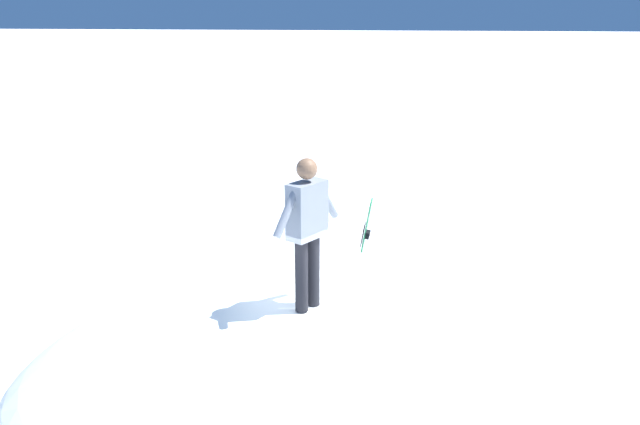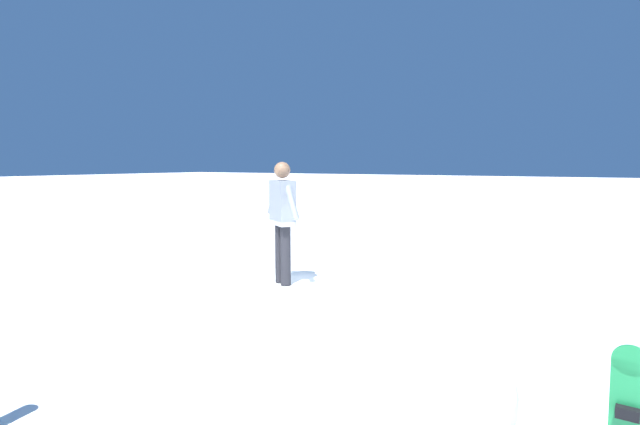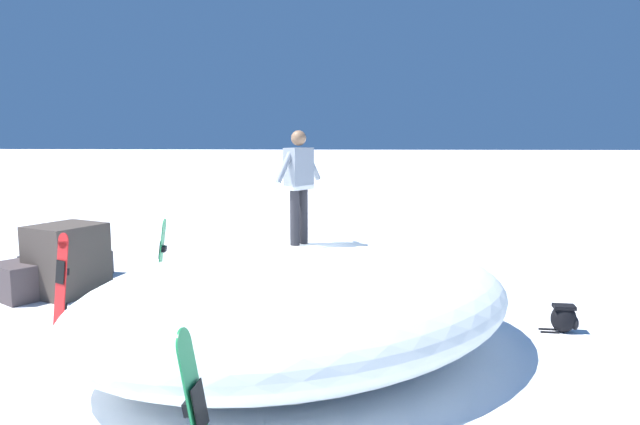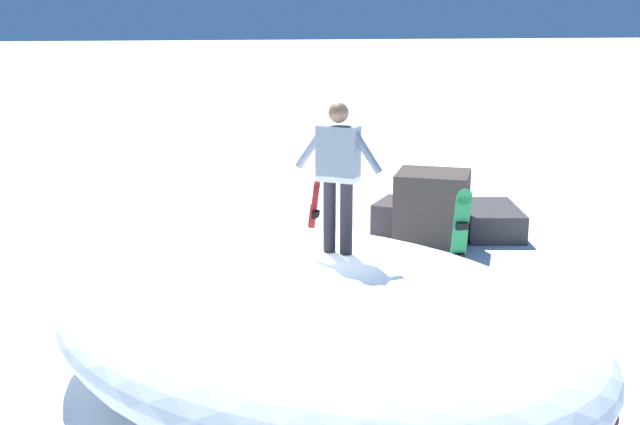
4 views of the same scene
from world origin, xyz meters
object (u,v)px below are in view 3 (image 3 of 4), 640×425
(snowboard_tertiary_upright, at_px, (61,283))
(backpack_far, at_px, (387,293))
(snowboarder_standing, at_px, (299,179))
(snowboard_primary_upright, at_px, (161,257))
(backpack_near, at_px, (564,318))

(snowboard_tertiary_upright, distance_m, backpack_far, 5.79)
(snowboarder_standing, xyz_separation_m, snowboard_primary_upright, (2.57, 2.98, -1.76))
(snowboarder_standing, height_order, backpack_far, snowboarder_standing)
(snowboarder_standing, bearing_deg, snowboard_primary_upright, 49.30)
(snowboard_primary_upright, bearing_deg, snowboard_tertiary_upright, 157.99)
(backpack_near, height_order, backpack_far, backpack_near)
(snowboarder_standing, relative_size, snowboard_primary_upright, 1.04)
(snowboard_primary_upright, height_order, snowboard_tertiary_upright, snowboard_tertiary_upright)
(backpack_near, distance_m, backpack_far, 3.20)
(backpack_near, relative_size, backpack_far, 1.18)
(snowboard_primary_upright, bearing_deg, backpack_near, -102.25)
(snowboard_tertiary_upright, bearing_deg, backpack_near, -85.57)
(snowboard_tertiary_upright, bearing_deg, backpack_far, -68.09)
(snowboard_primary_upright, bearing_deg, backpack_far, -90.81)
(snowboard_tertiary_upright, bearing_deg, snowboarder_standing, -95.26)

